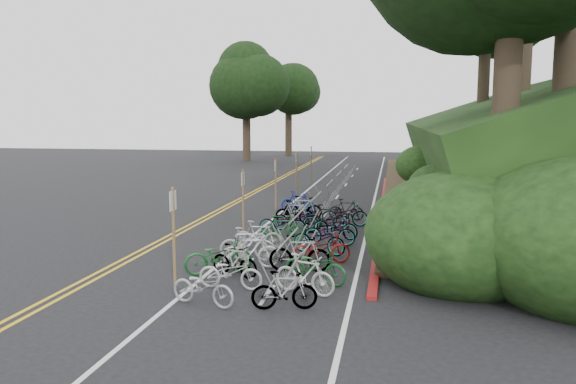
% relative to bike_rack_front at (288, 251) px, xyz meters
% --- Properties ---
extents(ground, '(120.00, 120.00, 0.00)m').
position_rel_bike_rack_front_xyz_m(ground, '(-3.44, 0.93, -0.90)').
color(ground, black).
rests_on(ground, ground).
extents(road_markings, '(7.47, 80.00, 0.01)m').
position_rel_bike_rack_front_xyz_m(road_markings, '(-2.81, 11.03, -0.90)').
color(road_markings, gold).
rests_on(road_markings, ground).
extents(red_curb, '(0.25, 28.00, 0.10)m').
position_rel_bike_rack_front_xyz_m(red_curb, '(2.26, 12.93, -0.85)').
color(red_curb, maroon).
rests_on(red_curb, ground).
extents(embankment, '(14.30, 48.14, 9.11)m').
position_rel_bike_rack_front_xyz_m(embankment, '(9.52, 19.97, 1.67)').
color(embankment, black).
rests_on(embankment, ground).
extents(bike_rack_front, '(1.18, 3.00, 1.24)m').
position_rel_bike_rack_front_xyz_m(bike_rack_front, '(0.00, 0.00, 0.00)').
color(bike_rack_front, gray).
rests_on(bike_rack_front, ground).
extents(bike_racks_rest, '(1.14, 23.00, 1.17)m').
position_rel_bike_rack_front_xyz_m(bike_racks_rest, '(-0.44, 13.93, -0.05)').
color(bike_racks_rest, gray).
rests_on(bike_racks_rest, ground).
extents(signpost_near, '(0.08, 0.40, 2.69)m').
position_rel_bike_rack_front_xyz_m(signpost_near, '(-2.74, -1.18, 0.64)').
color(signpost_near, brown).
rests_on(signpost_near, ground).
extents(signposts_rest, '(0.08, 18.40, 2.50)m').
position_rel_bike_rack_front_xyz_m(signposts_rest, '(-2.84, 14.93, 0.53)').
color(signposts_rest, brown).
rests_on(signposts_rest, ground).
extents(bike_front, '(1.50, 2.04, 1.02)m').
position_rel_bike_rack_front_xyz_m(bike_front, '(-2.12, 0.55, -0.39)').
color(bike_front, '#144C1E').
rests_on(bike_front, ground).
extents(bike_valet, '(3.49, 14.82, 1.09)m').
position_rel_bike_rack_front_xyz_m(bike_valet, '(-0.43, 4.09, -0.41)').
color(bike_valet, '#9E9EA3').
rests_on(bike_valet, ground).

